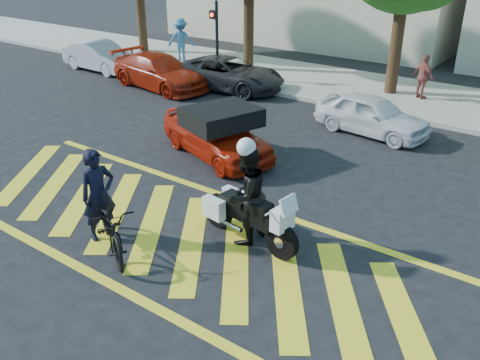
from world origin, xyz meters
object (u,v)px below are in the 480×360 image
Objects in this scene: police_motorcycle at (247,215)px; bicycle at (111,226)px; officer_bike at (98,195)px; officer_moto at (246,195)px; parked_left at (160,71)px; parked_far_left at (101,56)px; parked_mid_left at (228,74)px; parked_mid_right at (372,115)px; red_convertible at (216,133)px.

bicycle is at bearing -128.39° from police_motorcycle.
officer_moto is (2.40, 1.58, 0.06)m from officer_bike.
parked_far_left is at bearing 90.31° from parked_left.
officer_moto reaches higher than parked_far_left.
parked_mid_right is (6.48, -1.40, -0.02)m from parked_mid_left.
parked_left is (-6.78, 8.73, -0.30)m from officer_bike.
officer_bike is 4.70m from red_convertible.
parked_mid_left is at bearing 52.97° from red_convertible.
parked_left is at bearing -120.07° from officer_moto.
parked_mid_left is 1.27× the size of parked_mid_right.
parked_left is (-7.32, 8.94, 0.11)m from bicycle.
bicycle is (0.54, -0.22, -0.41)m from officer_bike.
officer_bike is at bearing 99.02° from bicycle.
bicycle is 0.46× the size of parked_left.
bicycle is 2.62m from officer_moto.
bicycle is 11.56m from parked_left.
officer_bike is at bearing -138.91° from police_motorcycle.
officer_bike is 0.49× the size of parked_far_left.
officer_bike reaches higher than parked_far_left.
red_convertible is 1.09× the size of parked_mid_right.
red_convertible is at bearing 45.67° from bicycle.
parked_left reaches higher than police_motorcycle.
police_motorcycle is 0.62× the size of parked_far_left.
officer_moto is at bearing -39.55° from officer_bike.
red_convertible is (-1.28, 4.85, 0.11)m from bicycle.
officer_bike is 11.06m from parked_left.
parked_mid_left is at bearing -80.09° from parked_far_left.
officer_moto reaches higher than parked_mid_right.
parked_mid_left is at bearing 40.90° from officer_bike.
police_motorcycle is 15.32m from parked_far_left.
officer_bike reaches higher than police_motorcycle.
officer_bike is 8.96m from parked_mid_right.
parked_mid_right is at bearing -90.26° from parked_far_left.
officer_moto is at bearing -146.16° from parked_mid_left.
officer_moto is 0.57× the size of parked_mid_right.
parked_left is at bearing 70.21° from bicycle.
bicycle is 2.60m from police_motorcycle.
officer_moto is 0.45× the size of parked_left.
officer_moto is 0.53× the size of red_convertible.
parked_mid_left is at bearing -51.36° from parked_left.
officer_moto is 7.17m from parked_mid_right.
bicycle is 1.03× the size of officer_moto.
bicycle reaches higher than police_motorcycle.
police_motorcycle is at bearing -146.07° from parked_mid_left.
police_motorcycle is at bearing -120.36° from parked_left.
officer_bike is at bearing 174.08° from parked_mid_right.
red_convertible is at bearing 143.76° from police_motorcycle.
officer_bike is at bearing -134.66° from parked_left.
officer_bike is 14.26m from parked_far_left.
bicycle is 9.07m from parked_mid_right.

